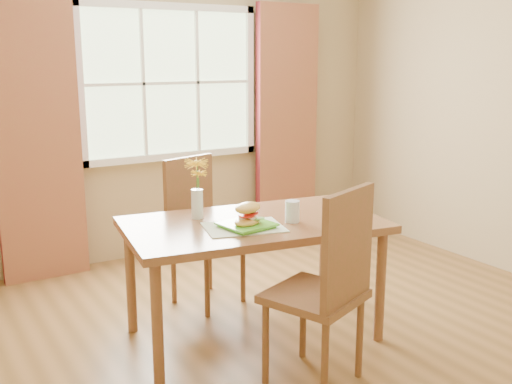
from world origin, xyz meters
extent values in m
cube|color=brown|center=(0.00, 0.00, -0.01)|extent=(4.20, 3.80, 0.02)
cube|color=tan|center=(0.00, 1.91, 1.35)|extent=(4.20, 0.02, 2.70)
cube|color=#B4CE9C|center=(0.00, 1.88, 1.50)|extent=(1.50, 0.02, 1.20)
cube|color=white|center=(0.00, 1.85, 2.13)|extent=(1.62, 0.04, 0.06)
cube|color=white|center=(0.00, 1.85, 0.87)|extent=(1.62, 0.04, 0.06)
cube|color=white|center=(-0.78, 1.85, 1.50)|extent=(0.06, 0.04, 1.32)
cube|color=white|center=(0.78, 1.85, 1.50)|extent=(0.06, 0.04, 1.32)
cube|color=white|center=(0.00, 1.85, 1.50)|extent=(1.50, 0.03, 0.02)
cube|color=maroon|center=(-1.15, 1.78, 1.10)|extent=(0.65, 0.08, 2.20)
cube|color=maroon|center=(1.15, 1.78, 1.10)|extent=(0.65, 0.08, 2.20)
cube|color=brown|center=(-0.28, 0.04, 0.73)|extent=(1.65, 1.09, 0.05)
cylinder|color=brown|center=(-1.02, -0.20, 0.35)|extent=(0.06, 0.06, 0.70)
cylinder|color=brown|center=(0.35, -0.42, 0.35)|extent=(0.06, 0.06, 0.70)
cylinder|color=brown|center=(-0.91, 0.50, 0.35)|extent=(0.06, 0.06, 0.70)
cylinder|color=brown|center=(0.46, 0.29, 0.35)|extent=(0.06, 0.06, 0.70)
cube|color=brown|center=(-0.28, -0.58, 0.49)|extent=(0.59, 0.59, 0.04)
cube|color=brown|center=(-0.20, -0.77, 0.80)|extent=(0.44, 0.20, 0.58)
cylinder|color=brown|center=(-0.38, -0.81, 0.23)|extent=(0.04, 0.04, 0.46)
cylinder|color=brown|center=(-0.04, -0.68, 0.23)|extent=(0.04, 0.04, 0.46)
cylinder|color=brown|center=(-0.51, -0.47, 0.23)|extent=(0.04, 0.04, 0.46)
cylinder|color=brown|center=(-0.17, -0.34, 0.23)|extent=(0.04, 0.04, 0.46)
cube|color=brown|center=(-0.28, 0.66, 0.46)|extent=(0.53, 0.53, 0.04)
cube|color=brown|center=(-0.33, 0.85, 0.76)|extent=(0.42, 0.15, 0.55)
cylinder|color=brown|center=(-0.40, 0.45, 0.22)|extent=(0.04, 0.04, 0.44)
cylinder|color=brown|center=(-0.06, 0.54, 0.22)|extent=(0.04, 0.04, 0.44)
cylinder|color=brown|center=(-0.49, 0.78, 0.22)|extent=(0.04, 0.04, 0.44)
cylinder|color=brown|center=(-0.16, 0.88, 0.22)|extent=(0.04, 0.04, 0.44)
cube|color=beige|center=(-0.40, -0.05, 0.75)|extent=(0.52, 0.43, 0.01)
cube|color=#50B82E|center=(-0.39, -0.07, 0.76)|extent=(0.31, 0.31, 0.01)
ellipsoid|color=gold|center=(-0.39, -0.08, 0.79)|extent=(0.21, 0.18, 0.05)
ellipsoid|color=#4C8C2D|center=(-0.34, -0.11, 0.81)|extent=(0.10, 0.07, 0.01)
cylinder|color=red|center=(-0.40, -0.08, 0.83)|extent=(0.09, 0.09, 0.01)
cylinder|color=red|center=(-0.37, -0.07, 0.84)|extent=(0.09, 0.09, 0.01)
ellipsoid|color=gold|center=(-0.39, -0.08, 0.88)|extent=(0.21, 0.18, 0.06)
cylinder|color=silver|center=(-0.09, -0.10, 0.82)|extent=(0.09, 0.09, 0.13)
cylinder|color=silver|center=(-0.09, -0.10, 0.80)|extent=(0.08, 0.08, 0.11)
cylinder|color=silver|center=(-0.54, 0.28, 0.84)|extent=(0.07, 0.07, 0.18)
cylinder|color=silver|center=(-0.54, 0.28, 0.80)|extent=(0.06, 0.06, 0.09)
cylinder|color=#3D7028|center=(-0.54, 0.28, 0.92)|extent=(0.01, 0.01, 0.34)
cylinder|color=#3D7028|center=(-0.53, 0.27, 0.89)|extent=(0.01, 0.01, 0.28)
camera|label=1|loc=(-2.09, -2.95, 1.73)|focal=42.00mm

